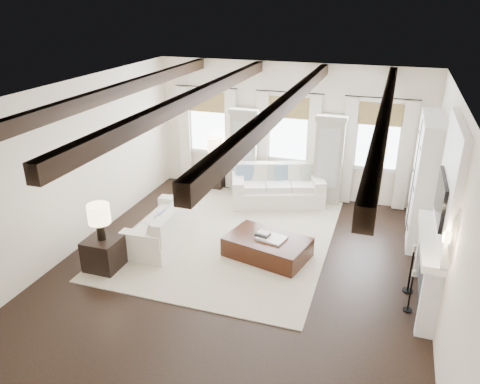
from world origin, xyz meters
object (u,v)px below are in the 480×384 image
(sofa_left, at_px, (164,227))
(side_table_front, at_px, (104,254))
(side_table_back, at_px, (216,175))
(ottoman, at_px, (267,247))
(sofa_back, at_px, (277,188))

(sofa_left, bearing_deg, side_table_front, -114.93)
(side_table_back, bearing_deg, ottoman, -53.48)
(ottoman, bearing_deg, sofa_left, -164.62)
(sofa_left, bearing_deg, ottoman, 1.95)
(sofa_left, distance_m, side_table_front, 1.37)
(sofa_back, distance_m, sofa_left, 3.07)
(sofa_back, xyz_separation_m, side_table_front, (-2.24, -3.83, -0.08))
(ottoman, xyz_separation_m, side_table_back, (-2.19, 2.96, 0.13))
(side_table_back, bearing_deg, sofa_back, -14.43)
(sofa_back, bearing_deg, side_table_front, -120.36)
(sofa_back, distance_m, side_table_front, 4.43)
(sofa_back, distance_m, ottoman, 2.56)
(ottoman, relative_size, side_table_back, 2.31)
(sofa_left, distance_m, ottoman, 2.12)
(ottoman, bearing_deg, side_table_back, 139.95)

